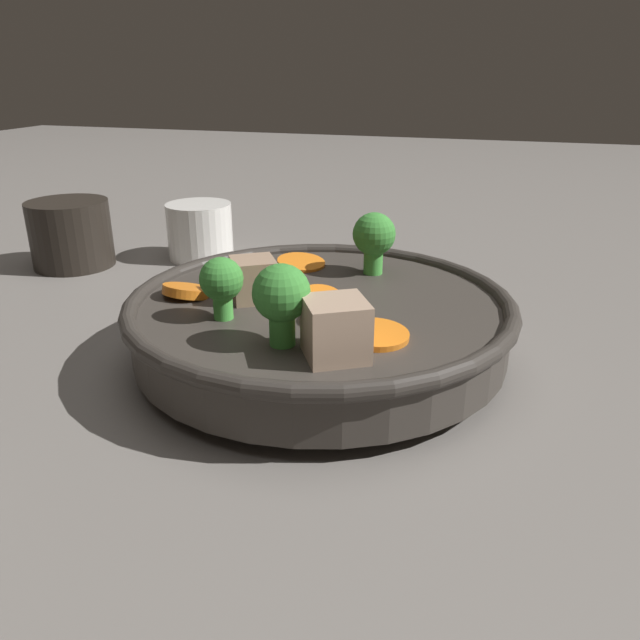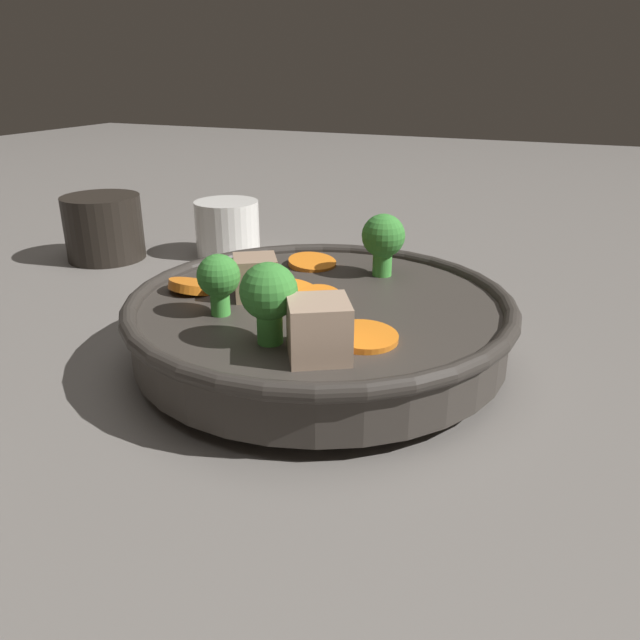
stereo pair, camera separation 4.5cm
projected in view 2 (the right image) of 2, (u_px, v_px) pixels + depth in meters
ground_plane at (320, 358)px, 0.47m from camera, size 3.00×3.00×0.00m
stirfry_bowl at (319, 317)px, 0.45m from camera, size 0.28×0.28×0.10m
tea_cup at (227, 228)px, 0.71m from camera, size 0.07×0.07×0.06m
dark_mug at (105, 227)px, 0.69m from camera, size 0.10×0.08×0.07m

